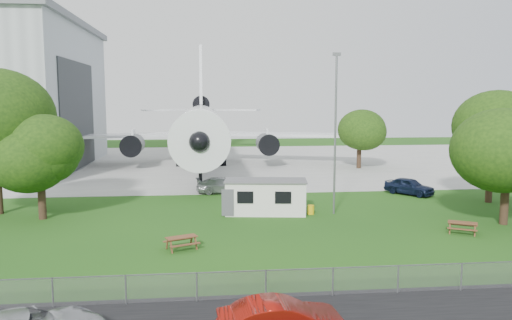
{
  "coord_description": "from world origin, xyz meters",
  "views": [
    {
      "loc": [
        -1.62,
        -30.33,
        8.69
      ],
      "look_at": [
        2.4,
        8.0,
        4.0
      ],
      "focal_mm": 35.0,
      "sensor_mm": 36.0,
      "label": 1
    }
  ],
  "objects": [
    {
      "name": "tree_east_front",
      "position": [
        19.18,
        1.8,
        5.23
      ],
      "size": [
        7.16,
        7.16,
        8.82
      ],
      "color": "#382619",
      "rests_on": "ground"
    },
    {
      "name": "ground",
      "position": [
        0.0,
        0.0,
        0.0
      ],
      "size": [
        160.0,
        160.0,
        0.0
      ],
      "primitive_type": "plane",
      "color": "#295E17"
    },
    {
      "name": "lamp_mast",
      "position": [
        8.2,
        6.2,
        6.0
      ],
      "size": [
        0.16,
        0.16,
        12.0
      ],
      "primitive_type": "cylinder",
      "color": "slate",
      "rests_on": "ground"
    },
    {
      "name": "tree_far_apron",
      "position": [
        17.87,
        30.58,
        4.36
      ],
      "size": [
        6.07,
        6.07,
        7.41
      ],
      "color": "#382619",
      "rests_on": "ground"
    },
    {
      "name": "airliner",
      "position": [
        -2.0,
        35.86,
        5.27
      ],
      "size": [
        46.36,
        47.73,
        17.69
      ],
      "color": "white",
      "rests_on": "ground"
    },
    {
      "name": "site_cabin",
      "position": [
        3.03,
        6.83,
        1.31
      ],
      "size": [
        6.9,
        3.49,
        2.62
      ],
      "color": "silver",
      "rests_on": "ground"
    },
    {
      "name": "tree_east_back",
      "position": [
        22.4,
        9.04,
        6.25
      ],
      "size": [
        7.27,
        7.27,
        9.9
      ],
      "color": "#382619",
      "rests_on": "ground"
    },
    {
      "name": "picnic_east",
      "position": [
        15.08,
        -0.2,
        0.0
      ],
      "size": [
        2.3,
        2.19,
        0.76
      ],
      "primitive_type": null,
      "rotation": [
        0.0,
        0.0,
        -0.51
      ],
      "color": "brown",
      "rests_on": "ground"
    },
    {
      "name": "picnic_west",
      "position": [
        -2.99,
        -1.79,
        0.0
      ],
      "size": [
        2.24,
        2.09,
        0.76
      ],
      "primitive_type": null,
      "rotation": [
        0.0,
        0.0,
        0.4
      ],
      "color": "brown",
      "rests_on": "ground"
    },
    {
      "name": "tree_west_small",
      "position": [
        -13.41,
        6.77,
        4.74
      ],
      "size": [
        5.99,
        5.99,
        7.75
      ],
      "color": "#382619",
      "rests_on": "ground"
    },
    {
      "name": "fence",
      "position": [
        0.0,
        -9.5,
        0.0
      ],
      "size": [
        58.0,
        0.04,
        1.3
      ],
      "primitive_type": "cube",
      "color": "gray",
      "rests_on": "ground"
    },
    {
      "name": "car_apron_van",
      "position": [
        0.1,
        15.6,
        0.72
      ],
      "size": [
        5.14,
        2.47,
        1.45
      ],
      "primitive_type": "imported",
      "rotation": [
        0.0,
        0.0,
        1.66
      ],
      "color": "#A4A7AB",
      "rests_on": "ground"
    },
    {
      "name": "concrete_apron",
      "position": [
        0.0,
        38.0,
        0.01
      ],
      "size": [
        120.0,
        46.0,
        0.03
      ],
      "primitive_type": "cube",
      "color": "#B7B7B2",
      "rests_on": "ground"
    },
    {
      "name": "car_ne_hatch",
      "position": [
        17.07,
        13.04,
        0.77
      ],
      "size": [
        4.21,
        4.67,
        1.54
      ],
      "primitive_type": "imported",
      "rotation": [
        0.0,
        0.0,
        0.66
      ],
      "color": "black",
      "rests_on": "ground"
    }
  ]
}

